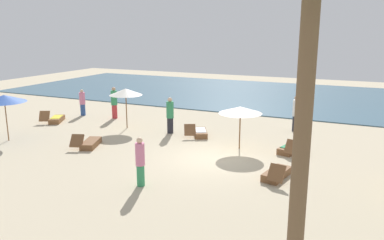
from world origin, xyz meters
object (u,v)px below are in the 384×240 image
lounger_4 (56,119)px  person_4 (82,102)px  lounger_1 (200,132)px  person_2 (114,103)px  umbrella_3 (240,110)px  lounger_3 (277,174)px  lounger_0 (90,143)px  umbrella_0 (126,92)px  person_1 (140,161)px  person_5 (296,113)px  person_3 (170,115)px  lounger_2 (290,149)px  umbrella_2 (4,99)px

lounger_4 → person_4: 2.23m
lounger_1 → person_2: person_2 is taller
umbrella_3 → lounger_3: bearing=-51.2°
lounger_3 → person_2: (-11.26, 5.73, 0.81)m
lounger_0 → lounger_4: lounger_4 is taller
umbrella_0 → lounger_1: 4.69m
umbrella_0 → lounger_4: umbrella_0 is taller
lounger_0 → person_1: (4.65, -2.97, 0.73)m
lounger_1 → person_5: (4.30, 2.96, 0.81)m
person_3 → person_5: 6.69m
person_1 → lounger_3: bearing=32.5°
lounger_1 → person_2: bearing=166.5°
lounger_2 → lounger_3: 3.33m
umbrella_0 → person_3: size_ratio=1.16×
lounger_1 → person_5: person_5 is taller
umbrella_2 → person_2: umbrella_2 is taller
umbrella_3 → lounger_1: bearing=153.7°
umbrella_2 → lounger_0: 4.79m
umbrella_2 → lounger_0: umbrella_2 is taller
person_1 → lounger_2: bearing=55.9°
lounger_1 → umbrella_0: bearing=-177.4°
umbrella_3 → person_1: (-1.81, -5.60, -0.92)m
person_1 → person_3: 7.11m
lounger_4 → lounger_3: bearing=-14.0°
person_3 → person_4: (-7.08, 1.54, -0.13)m
umbrella_2 → person_4: umbrella_2 is taller
umbrella_2 → lounger_3: bearing=2.3°
umbrella_0 → lounger_1: bearing=2.6°
lounger_1 → person_1: bearing=-83.9°
lounger_1 → person_4: person_4 is taller
umbrella_0 → umbrella_2: umbrella_2 is taller
person_3 → lounger_1: bearing=5.2°
umbrella_3 → person_2: size_ratio=1.02×
umbrella_3 → lounger_2: size_ratio=1.14×
lounger_2 → lounger_4: 13.76m
lounger_1 → person_5: 5.28m
lounger_4 → person_5: bearing=15.5°
lounger_2 → lounger_3: size_ratio=1.00×
person_5 → lounger_0: bearing=-140.2°
lounger_1 → person_3: person_3 is taller
person_3 → person_1: bearing=-70.7°
lounger_0 → lounger_2: size_ratio=1.03×
lounger_1 → lounger_2: (4.78, -0.87, 0.00)m
lounger_3 → lounger_4: (-13.87, 3.47, 0.01)m
umbrella_0 → umbrella_2: 5.98m
lounger_2 → person_5: (-0.48, 3.83, 0.81)m
umbrella_3 → lounger_3: 4.11m
lounger_1 → person_3: bearing=-174.8°
lounger_1 → person_1: 6.93m
umbrella_0 → umbrella_3: umbrella_0 is taller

